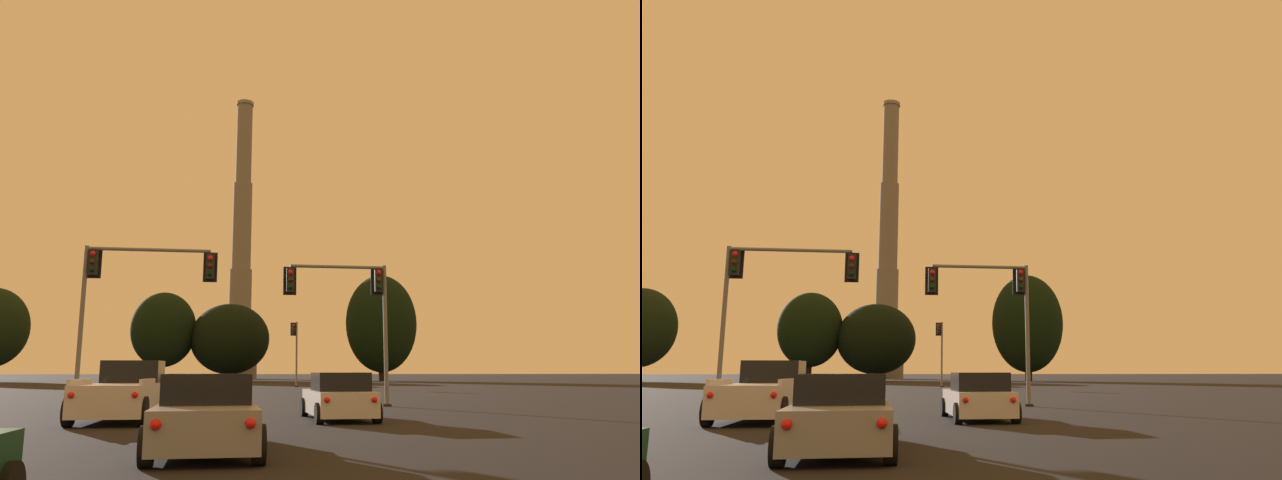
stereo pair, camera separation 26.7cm
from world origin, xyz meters
TOP-DOWN VIEW (x-y plane):
  - hatchback_right_lane_front at (3.46, 17.87)m, footprint 1.98×4.14m
  - pickup_truck_left_lane_front at (-3.16, 18.82)m, footprint 2.27×5.54m
  - sedan_center_lane_second at (-0.29, 10.65)m, footprint 2.08×4.74m
  - traffic_light_overhead_left at (-4.12, 23.93)m, footprint 5.43×0.50m
  - traffic_light_overhead_right at (5.27, 25.01)m, footprint 4.69×0.50m
  - traffic_light_far_right at (5.95, 57.89)m, footprint 0.78×0.50m
  - smokestack at (1.10, 120.49)m, footprint 7.01×7.01m
  - treeline_right_mid at (-0.48, 97.80)m, footprint 12.33×11.10m
  - treeline_left_mid at (-10.71, 97.83)m, footprint 10.02×9.02m
  - treeline_center_left at (22.30, 91.51)m, footprint 10.80×9.72m

SIDE VIEW (x-z plane):
  - hatchback_right_lane_front at x=3.46m, z-range -0.05..1.38m
  - sedan_center_lane_second at x=-0.29m, z-range -0.05..1.38m
  - pickup_truck_left_lane_front at x=-3.16m, z-range -0.11..1.71m
  - traffic_light_far_right at x=5.95m, z-range 0.94..7.02m
  - traffic_light_overhead_right at x=5.27m, z-range 1.58..7.67m
  - traffic_light_overhead_left at x=-4.12m, z-range 1.70..8.14m
  - treeline_right_mid at x=-0.48m, z-range 0.46..12.33m
  - treeline_left_mid at x=-10.71m, z-range 0.99..14.51m
  - treeline_center_left at x=22.30m, z-range 0.60..16.53m
  - smokestack at x=1.10m, z-range -6.11..50.20m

